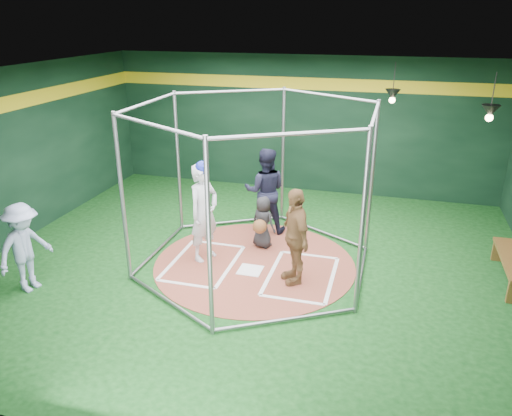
# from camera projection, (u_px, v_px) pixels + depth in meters

# --- Properties ---
(room_shell) EXTENTS (10.10, 9.10, 3.53)m
(room_shell) POSITION_uv_depth(u_px,v_px,m) (255.00, 176.00, 8.85)
(room_shell) COLOR #0C360F
(room_shell) RESTS_ON ground
(clay_disc) EXTENTS (3.80, 3.80, 0.01)m
(clay_disc) POSITION_uv_depth(u_px,v_px,m) (255.00, 263.00, 9.48)
(clay_disc) COLOR brown
(clay_disc) RESTS_ON ground
(home_plate) EXTENTS (0.43, 0.43, 0.01)m
(home_plate) POSITION_uv_depth(u_px,v_px,m) (250.00, 270.00, 9.21)
(home_plate) COLOR white
(home_plate) RESTS_ON clay_disc
(batter_box_left) EXTENTS (1.17, 1.77, 0.01)m
(batter_box_left) POSITION_uv_depth(u_px,v_px,m) (203.00, 262.00, 9.49)
(batter_box_left) COLOR white
(batter_box_left) RESTS_ON clay_disc
(batter_box_right) EXTENTS (1.17, 1.77, 0.01)m
(batter_box_right) POSITION_uv_depth(u_px,v_px,m) (301.00, 276.00, 9.01)
(batter_box_right) COLOR white
(batter_box_right) RESTS_ON clay_disc
(batting_cage) EXTENTS (4.05, 4.67, 3.00)m
(batting_cage) POSITION_uv_depth(u_px,v_px,m) (254.00, 189.00, 8.94)
(batting_cage) COLOR gray
(batting_cage) RESTS_ON ground
(pendant_lamp_near) EXTENTS (0.34, 0.34, 0.90)m
(pendant_lamp_near) POSITION_uv_depth(u_px,v_px,m) (393.00, 95.00, 11.16)
(pendant_lamp_near) COLOR black
(pendant_lamp_near) RESTS_ON room_shell
(pendant_lamp_far) EXTENTS (0.34, 0.34, 0.90)m
(pendant_lamp_far) POSITION_uv_depth(u_px,v_px,m) (490.00, 111.00, 9.27)
(pendant_lamp_far) COLOR black
(pendant_lamp_far) RESTS_ON room_shell
(batter_figure) EXTENTS (0.67, 0.80, 1.95)m
(batter_figure) POSITION_uv_depth(u_px,v_px,m) (204.00, 211.00, 9.35)
(batter_figure) COLOR #BBBBC2
(batter_figure) RESTS_ON clay_disc
(visitor_leopard) EXTENTS (0.88, 1.08, 1.72)m
(visitor_leopard) POSITION_uv_depth(u_px,v_px,m) (295.00, 236.00, 8.57)
(visitor_leopard) COLOR #9F7344
(visitor_leopard) RESTS_ON clay_disc
(catcher_figure) EXTENTS (0.61, 0.65, 1.06)m
(catcher_figure) POSITION_uv_depth(u_px,v_px,m) (263.00, 222.00, 9.96)
(catcher_figure) COLOR black
(catcher_figure) RESTS_ON clay_disc
(umpire) EXTENTS (1.02, 0.87, 1.84)m
(umpire) POSITION_uv_depth(u_px,v_px,m) (265.00, 191.00, 10.56)
(umpire) COLOR black
(umpire) RESTS_ON clay_disc
(bystander_blue) EXTENTS (0.78, 1.11, 1.57)m
(bystander_blue) POSITION_uv_depth(u_px,v_px,m) (24.00, 248.00, 8.34)
(bystander_blue) COLOR #96A4C7
(bystander_blue) RESTS_ON ground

